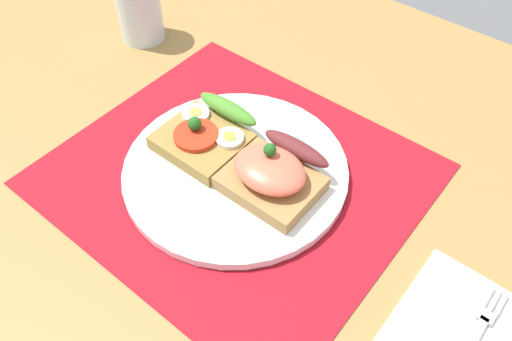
% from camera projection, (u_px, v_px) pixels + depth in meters
% --- Properties ---
extents(ground_plane, '(1.20, 0.90, 0.03)m').
position_uv_depth(ground_plane, '(236.00, 184.00, 0.61)').
color(ground_plane, olive).
extents(placemat, '(0.39, 0.35, 0.00)m').
position_uv_depth(placemat, '(236.00, 174.00, 0.60)').
color(placemat, maroon).
rests_on(placemat, ground_plane).
extents(plate, '(0.26, 0.26, 0.01)m').
position_uv_depth(plate, '(236.00, 170.00, 0.59)').
color(plate, white).
rests_on(plate, placemat).
extents(sandwich_egg_tomato, '(0.10, 0.10, 0.04)m').
position_uv_depth(sandwich_egg_tomato, '(206.00, 134.00, 0.60)').
color(sandwich_egg_tomato, olive).
rests_on(sandwich_egg_tomato, plate).
extents(sandwich_salmon, '(0.10, 0.09, 0.06)m').
position_uv_depth(sandwich_salmon, '(275.00, 172.00, 0.56)').
color(sandwich_salmon, '#9E7643').
rests_on(sandwich_salmon, plate).
extents(napkin, '(0.13, 0.14, 0.01)m').
position_uv_depth(napkin, '(469.00, 341.00, 0.46)').
color(napkin, white).
rests_on(napkin, ground_plane).
extents(fork, '(0.02, 0.13, 0.00)m').
position_uv_depth(fork, '(475.00, 336.00, 0.46)').
color(fork, '#B7B7BC').
rests_on(fork, napkin).
extents(drinking_glass, '(0.06, 0.06, 0.10)m').
position_uv_depth(drinking_glass, '(139.00, 8.00, 0.74)').
color(drinking_glass, silver).
rests_on(drinking_glass, ground_plane).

